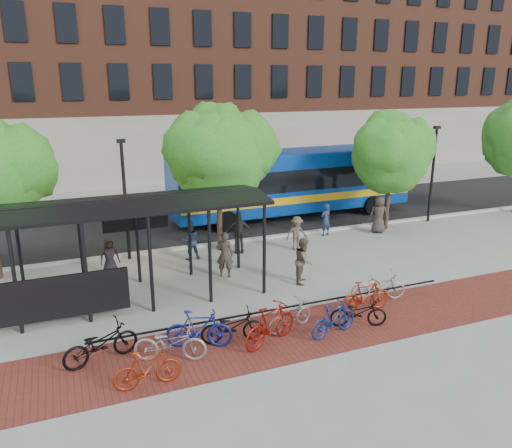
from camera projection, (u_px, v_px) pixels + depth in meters
name	position (u px, v px, depth m)	size (l,w,h in m)	color
ground	(313.00, 265.00, 20.79)	(160.00, 160.00, 0.00)	#9E9E99
asphalt_street	(245.00, 217.00, 27.91)	(160.00, 8.00, 0.01)	black
curb	(274.00, 237.00, 24.33)	(160.00, 0.25, 0.12)	#B7B7B2
brick_strip	(332.00, 326.00, 15.61)	(24.00, 3.00, 0.01)	maroon
bike_rack_rail	(283.00, 321.00, 15.95)	(12.00, 0.05, 0.95)	black
building_brick	(278.00, 50.00, 44.76)	(55.00, 14.00, 20.00)	brown
bus_shelter	(107.00, 218.00, 16.61)	(10.60, 3.07, 3.60)	black
tree_b	(220.00, 151.00, 21.49)	(5.15, 4.20, 6.47)	#382619
tree_c	(392.00, 150.00, 24.83)	(4.66, 3.80, 5.92)	#382619
lamp_post_left	(125.00, 197.00, 20.72)	(0.35, 0.20, 5.12)	black
lamp_post_right	(433.00, 171.00, 26.46)	(0.35, 0.20, 5.12)	black
bus	(293.00, 179.00, 27.61)	(13.71, 3.45, 3.69)	#08379B
bike_0	(101.00, 343.00, 13.50)	(0.73, 2.09, 1.10)	black
bike_1	(148.00, 368.00, 12.40)	(0.49, 1.72, 1.03)	maroon
bike_2	(170.00, 343.00, 13.58)	(0.70, 2.00, 1.05)	gray
bike_3	(199.00, 329.00, 14.23)	(0.54, 1.91, 1.15)	navy
bike_4	(232.00, 326.00, 14.56)	(0.65, 1.87, 0.98)	black
bike_5	(270.00, 324.00, 14.42)	(0.58, 2.04, 1.23)	maroon
bike_6	(290.00, 316.00, 15.32)	(0.60, 1.71, 0.90)	gray
bike_7	(334.00, 319.00, 14.93)	(0.50, 1.76, 1.06)	navy
bike_8	(358.00, 312.00, 15.49)	(0.62, 1.77, 0.93)	black
bike_9	(365.00, 296.00, 16.48)	(0.51, 1.81, 1.09)	#97260D
bike_10	(378.00, 286.00, 17.35)	(0.68, 1.95, 1.02)	#9D9D9F
pedestrian_0	(109.00, 256.00, 19.49)	(0.76, 0.49, 1.56)	black
pedestrian_1	(225.00, 255.00, 19.31)	(0.66, 0.44, 1.82)	#37312C
pedestrian_2	(190.00, 241.00, 21.20)	(0.82, 0.64, 1.69)	#1E2F47
pedestrian_3	(297.00, 233.00, 22.41)	(1.01, 0.58, 1.56)	#50483B
pedestrian_4	(238.00, 232.00, 22.04)	(1.10, 0.46, 1.87)	#272727
pedestrian_6	(379.00, 214.00, 24.93)	(0.92, 0.60, 1.89)	#38332D
pedestrian_7	(326.00, 220.00, 24.50)	(0.58, 0.38, 1.60)	#21304D
pedestrian_8	(304.00, 260.00, 18.76)	(0.85, 0.67, 1.76)	brown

